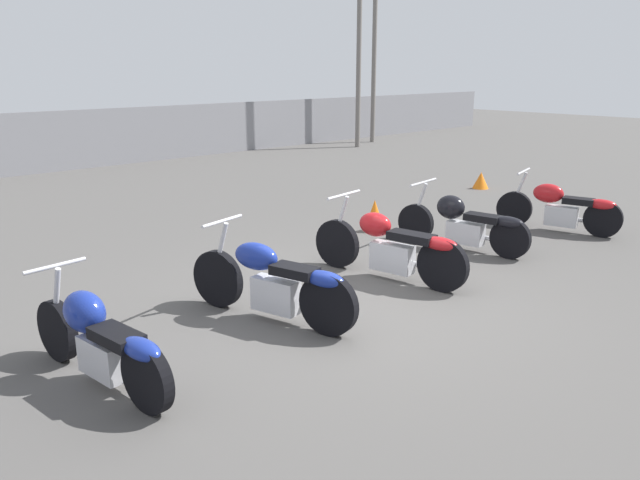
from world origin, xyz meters
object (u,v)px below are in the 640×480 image
at_px(motorcycle_slot_3, 391,247).
at_px(motorcycle_slot_5, 560,207).
at_px(motorcycle_slot_1, 100,340).
at_px(motorcycle_slot_4, 464,223).
at_px(traffic_cone_near, 481,180).
at_px(traffic_cone_far, 375,215).
at_px(light_pole_left, 375,10).
at_px(motorcycle_slot_2, 273,282).

height_order(motorcycle_slot_3, motorcycle_slot_5, motorcycle_slot_3).
xyz_separation_m(motorcycle_slot_1, motorcycle_slot_4, (5.61, 0.24, -0.01)).
xyz_separation_m(motorcycle_slot_1, traffic_cone_near, (9.93, 2.70, -0.23)).
bearing_deg(motorcycle_slot_5, motorcycle_slot_3, 160.71).
distance_m(traffic_cone_near, traffic_cone_far, 4.54).
bearing_deg(traffic_cone_far, motorcycle_slot_5, -43.96).
xyz_separation_m(motorcycle_slot_4, traffic_cone_near, (4.32, 2.46, -0.22)).
bearing_deg(traffic_cone_near, traffic_cone_far, -169.08).
distance_m(motorcycle_slot_3, motorcycle_slot_5, 3.81).
height_order(motorcycle_slot_5, traffic_cone_near, motorcycle_slot_5).
relative_size(motorcycle_slot_1, motorcycle_slot_3, 0.90).
bearing_deg(traffic_cone_far, motorcycle_slot_1, -161.38).
xyz_separation_m(light_pole_left, motorcycle_slot_4, (-9.15, -10.00, -4.02)).
xyz_separation_m(motorcycle_slot_2, traffic_cone_far, (3.55, 1.76, -0.17)).
xyz_separation_m(motorcycle_slot_1, motorcycle_slot_2, (1.92, 0.09, 0.02)).
xyz_separation_m(traffic_cone_near, traffic_cone_far, (-4.46, -0.86, 0.08)).
relative_size(motorcycle_slot_1, traffic_cone_near, 5.40).
bearing_deg(traffic_cone_near, light_pole_left, 57.33).
xyz_separation_m(motorcycle_slot_3, traffic_cone_near, (6.10, 2.60, -0.24)).
bearing_deg(motorcycle_slot_3, light_pole_left, 33.84).
distance_m(motorcycle_slot_4, traffic_cone_near, 4.98).
relative_size(light_pole_left, motorcycle_slot_1, 3.84).
bearing_deg(light_pole_left, motorcycle_slot_2, -141.66).
relative_size(motorcycle_slot_5, traffic_cone_near, 5.32).
distance_m(motorcycle_slot_2, motorcycle_slot_4, 3.69).
distance_m(motorcycle_slot_1, traffic_cone_far, 5.77).
distance_m(motorcycle_slot_4, motorcycle_slot_5, 2.07).
bearing_deg(traffic_cone_far, motorcycle_slot_3, -133.45).
height_order(motorcycle_slot_2, motorcycle_slot_3, motorcycle_slot_3).
height_order(motorcycle_slot_3, traffic_cone_near, motorcycle_slot_3).
bearing_deg(light_pole_left, motorcycle_slot_5, -124.26).
xyz_separation_m(motorcycle_slot_1, motorcycle_slot_5, (7.62, -0.23, -0.01)).
height_order(motorcycle_slot_4, traffic_cone_near, motorcycle_slot_4).
relative_size(motorcycle_slot_1, motorcycle_slot_2, 0.95).
bearing_deg(motorcycle_slot_4, traffic_cone_near, 21.28).
xyz_separation_m(light_pole_left, motorcycle_slot_5, (-7.14, -10.48, -4.02)).
distance_m(light_pole_left, motorcycle_slot_1, 18.41).
bearing_deg(traffic_cone_near, motorcycle_slot_1, -164.77).
distance_m(motorcycle_slot_2, motorcycle_slot_3, 1.91).
height_order(motorcycle_slot_2, traffic_cone_near, motorcycle_slot_2).
relative_size(motorcycle_slot_4, motorcycle_slot_5, 1.07).
distance_m(light_pole_left, traffic_cone_far, 13.20).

